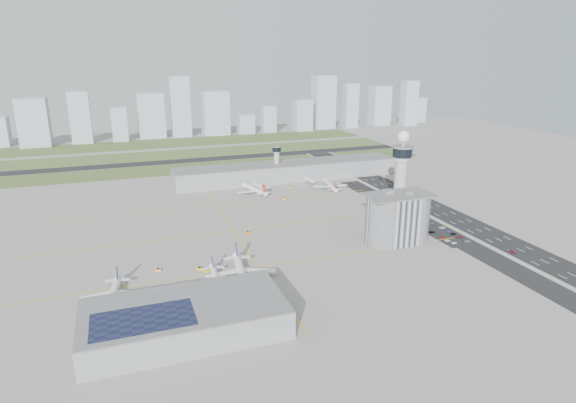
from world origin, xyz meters
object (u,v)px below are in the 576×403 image
object	(u,v)px
jet_bridge_far_1	(306,179)
car_lot_10	(442,228)
jet_bridge_far_0	(253,184)
car_lot_2	(443,237)
secondary_tower	(277,160)
airplane_near_c	(241,268)
car_lot_9	(449,231)
tug_2	(207,270)
jet_bridge_near_1	(190,301)
airplane_near_a	(112,291)
airplane_far_b	(330,183)
car_lot_8	(453,234)
tug_0	(158,270)
car_hw_0	(513,252)
airplane_near_b	(216,277)
car_hw_1	(424,203)
jet_bridge_near_0	(122,312)
car_lot_0	(454,243)
car_hw_4	(340,166)
car_lot_4	(427,228)
car_lot_1	(448,240)
tug_3	(247,233)
car_lot_11	(433,223)
car_lot_6	(468,241)
car_lot_5	(421,225)
airplane_far_a	(254,187)
admin_building	(397,218)
jet_bridge_near_2	(252,291)
tug_4	(285,198)
car_hw_2	(380,179)
car_lot_7	(460,237)
car_lot_3	(432,232)
tug_5	(291,187)

from	to	relation	value
jet_bridge_far_1	car_lot_10	size ratio (longest dim) A/B	3.00
jet_bridge_far_0	car_lot_2	distance (m)	179.22
secondary_tower	airplane_near_c	bearing A→B (deg)	-113.55
jet_bridge_far_0	car_lot_9	size ratio (longest dim) A/B	4.22
car_lot_9	tug_2	bearing A→B (deg)	100.54
jet_bridge_near_1	airplane_near_a	bearing A→B (deg)	71.31
airplane_far_b	car_lot_8	world-z (taller)	airplane_far_b
tug_0	car_hw_0	distance (m)	205.96
car_lot_9	airplane_near_b	bearing A→B (deg)	106.82
car_hw_1	jet_bridge_near_0	bearing A→B (deg)	-148.68
car_lot_0	car_hw_4	world-z (taller)	car_lot_0
car_lot_4	car_hw_1	bearing A→B (deg)	-42.32
jet_bridge_near_0	tug_2	size ratio (longest dim) A/B	5.00
airplane_near_a	car_lot_10	distance (m)	212.96
car_lot_1	car_hw_0	xyz separation A→B (m)	(24.85, -28.06, -0.03)
tug_3	car_lot_11	distance (m)	128.78
jet_bridge_near_0	car_lot_6	xyz separation A→B (m)	(206.49, 22.21, -2.21)
car_lot_5	airplane_far_a	bearing A→B (deg)	42.01
car_lot_5	car_lot_11	xyz separation A→B (m)	(9.51, 0.09, -0.02)
admin_building	airplane_near_c	distance (m)	107.20
jet_bridge_far_0	car_hw_0	xyz separation A→B (m)	(105.24, -193.74, -2.22)
car_lot_4	airplane_near_c	bearing A→B (deg)	93.36
airplane_near_a	car_lot_4	bearing A→B (deg)	108.04
airplane_near_b	tug_3	bearing A→B (deg)	157.01
car_lot_10	car_hw_4	bearing A→B (deg)	-3.45
jet_bridge_near_2	airplane_near_a	bearing A→B (deg)	83.82
airplane_near_a	car_lot_10	size ratio (longest dim) A/B	7.77
airplane_near_b	car_hw_1	distance (m)	201.24
tug_4	car_lot_10	world-z (taller)	tug_4
car_lot_11	car_hw_2	world-z (taller)	car_hw_2
car_lot_4	car_hw_4	size ratio (longest dim) A/B	1.05
jet_bridge_far_0	car_lot_7	xyz separation A→B (m)	(92.02, -162.96, -2.30)
car_lot_0	car_hw_0	xyz separation A→B (m)	(23.42, -23.59, -0.00)
jet_bridge_far_0	airplane_near_b	bearing A→B (deg)	-31.40
secondary_tower	car_lot_1	world-z (taller)	secondary_tower
airplane_near_a	car_hw_4	size ratio (longest dim) A/B	9.89
car_lot_6	jet_bridge_near_0	bearing A→B (deg)	98.12
airplane_near_b	airplane_near_c	distance (m)	14.31
tug_4	car_hw_1	size ratio (longest dim) A/B	0.80
tug_4	car_lot_11	distance (m)	119.16
airplane_near_c	car_lot_6	size ratio (longest dim) A/B	9.65
admin_building	car_lot_3	bearing A→B (deg)	8.77
tug_5	car_lot_2	bearing A→B (deg)	41.68
airplane_near_a	admin_building	bearing A→B (deg)	105.75
car_lot_2	car_lot_8	xyz separation A→B (m)	(10.13, 2.63, 0.04)
car_lot_5	car_lot_11	size ratio (longest dim) A/B	0.91
tug_5	car_lot_5	world-z (taller)	tug_5
car_lot_3	car_hw_4	bearing A→B (deg)	-3.15
car_hw_2	car_lot_5	bearing A→B (deg)	-116.32
tug_4	car_lot_6	world-z (taller)	tug_4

